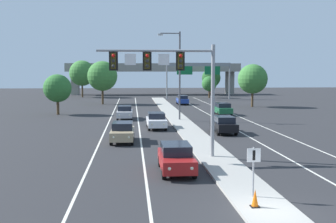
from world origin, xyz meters
The scene contains 25 objects.
ground_plane centered at (0.00, 0.00, 0.00)m, with size 260.00×260.00×0.00m, color #28282B.
median_island centered at (0.00, 18.00, 0.07)m, with size 2.40×110.00×0.15m, color #9E9B93.
lane_stripe_oncoming_center centered at (-4.70, 25.00, 0.00)m, with size 0.14×100.00×0.01m, color silver.
lane_stripe_receding_center centered at (4.70, 25.00, 0.00)m, with size 0.14×100.00×0.01m, color silver.
edge_stripe_left centered at (-8.00, 25.00, 0.00)m, with size 0.14×100.00×0.01m, color silver.
edge_stripe_right centered at (8.00, 25.00, 0.00)m, with size 0.14×100.00×0.01m, color silver.
overhead_signal_mast centered at (-2.84, 10.89, 5.50)m, with size 7.49×0.44×7.20m.
median_sign_post centered at (-0.11, 2.01, 1.59)m, with size 0.60×0.10×2.20m.
street_lamp_median centered at (-0.17, 31.98, 5.79)m, with size 2.58×0.28×10.00m.
car_oncoming_red centered at (-2.95, 7.42, 0.82)m, with size 1.82×4.47×1.58m.
car_oncoming_tan centered at (-6.17, 17.89, 0.82)m, with size 1.90×4.50×1.58m.
car_oncoming_white centered at (-3.00, 25.57, 0.82)m, with size 1.87×4.49×1.58m.
car_oncoming_silver centered at (-6.27, 34.25, 0.82)m, with size 1.83×4.48×1.58m.
car_receding_black centered at (3.00, 21.94, 0.82)m, with size 1.85×4.48×1.58m.
car_receding_green centered at (6.40, 37.97, 0.82)m, with size 1.83×4.48×1.58m.
car_receding_blue centered at (3.25, 55.66, 0.82)m, with size 1.88×4.50×1.58m.
traffic_cone_median_nose centered at (-0.45, 0.60, 0.51)m, with size 0.36×0.36×0.74m.
highway_sign_gantry centered at (8.20, 69.42, 6.16)m, with size 13.28×0.42×7.50m.
overpass_bridge centered at (0.00, 88.12, 5.78)m, with size 42.40×6.40×7.65m.
tree_far_right_b centered at (13.88, 50.01, 4.47)m, with size 4.74×4.74×6.85m.
tree_far_left_c centered at (-10.47, 57.60, 4.88)m, with size 5.17×5.17×7.48m.
tree_far_right_a centered at (13.35, 82.40, 4.16)m, with size 4.40×4.40×6.37m.
tree_far_left_b centered at (-15.11, 40.23, 3.47)m, with size 3.67×3.67×5.31m.
tree_far_left_a centered at (-16.30, 78.00, 5.31)m, with size 5.61×5.61×8.12m.
tree_far_right_c centered at (11.24, 73.48, 3.05)m, with size 3.23×3.23×4.68m.
Camera 1 is at (-5.39, -15.58, 5.63)m, focal length 44.73 mm.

